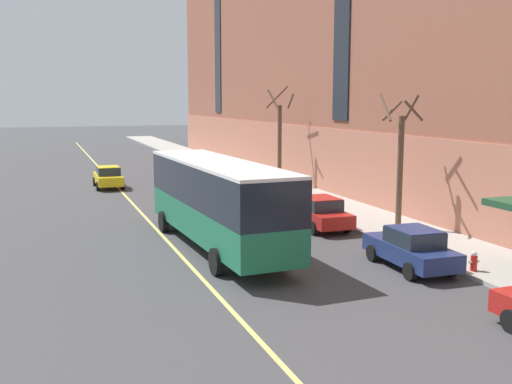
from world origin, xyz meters
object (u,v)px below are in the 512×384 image
taxi_cab (108,177)px  fire_hydrant (474,261)px  parked_car_navy_7 (411,248)px  street_tree_mid_block (400,160)px  parked_car_black_0 (225,175)px  parked_car_red_5 (203,166)px  street_tree_far_uptown (280,138)px  parked_car_red_1 (319,212)px  city_bus (217,199)px  parked_car_black_4 (263,189)px

taxi_cab → fire_hydrant: (9.94, -26.65, -0.29)m
parked_car_navy_7 → street_tree_mid_block: bearing=61.1°
parked_car_black_0 → fire_hydrant: (1.77, -24.82, -0.29)m
parked_car_black_0 → taxi_cab: size_ratio=1.10×
parked_car_navy_7 → taxi_cab: size_ratio=1.02×
parked_car_red_5 → parked_car_navy_7: bearing=-89.9°
taxi_cab → street_tree_far_uptown: street_tree_far_uptown is taller
parked_car_red_1 → parked_car_black_0: bearing=90.1°
city_bus → parked_car_black_0: bearing=72.1°
street_tree_far_uptown → fire_hydrant: street_tree_far_uptown is taller
parked_car_black_0 → parked_car_red_5: same height
taxi_cab → street_tree_mid_block: (11.49, -19.39, 2.65)m
parked_car_black_0 → parked_car_red_5: size_ratio=1.04×
parked_car_navy_7 → street_tree_far_uptown: (3.25, 20.99, 2.79)m
fire_hydrant → parked_car_red_5: bearing=93.1°
taxi_cab → street_tree_mid_block: 22.69m
parked_car_black_4 → street_tree_mid_block: street_tree_mid_block is taller
parked_car_red_1 → taxi_cab: (-8.19, 17.51, -0.00)m
parked_car_navy_7 → parked_car_black_4: bearing=90.0°
street_tree_mid_block → fire_hydrant: size_ratio=8.90×
parked_car_navy_7 → city_bus: bearing=138.2°
city_bus → parked_car_black_4: city_bus is taller
taxi_cab → city_bus: bearing=-83.3°
street_tree_far_uptown → parked_car_red_5: bearing=110.6°
street_tree_mid_block → fire_hydrant: bearing=-102.1°
street_tree_far_uptown → parked_car_red_1: bearing=-104.1°
parked_car_black_0 → city_bus: bearing=-107.9°
parked_car_black_4 → parked_car_red_5: bearing=90.2°
parked_car_black_0 → taxi_cab: (-8.17, 1.84, -0.00)m
parked_car_black_0 → taxi_cab: same height
city_bus → taxi_cab: bearing=96.7°
parked_car_black_4 → parked_car_navy_7: size_ratio=1.02×
parked_car_red_1 → fire_hydrant: 9.31m
parked_car_red_1 → fire_hydrant: parked_car_red_1 is taller
parked_car_red_5 → fire_hydrant: (1.70, -31.19, -0.29)m
fire_hydrant → city_bus: bearing=138.3°
parked_car_black_0 → parked_car_black_4: (0.12, -7.62, -0.00)m
parked_car_black_0 → fire_hydrant: size_ratio=6.52×
street_tree_far_uptown → street_tree_mid_block: bearing=-90.2°
parked_car_red_1 → street_tree_far_uptown: bearing=75.9°
city_bus → street_tree_far_uptown: size_ratio=1.72×
parked_car_black_4 → street_tree_far_uptown: street_tree_far_uptown is taller
parked_car_black_4 → street_tree_far_uptown: bearing=58.3°
parked_car_red_5 → street_tree_far_uptown: (3.29, -8.75, 2.79)m
street_tree_mid_block → fire_hydrant: (-1.55, -7.26, -2.93)m
parked_car_red_5 → parked_car_black_4: bearing=-89.8°
city_bus → parked_car_black_4: bearing=60.3°
parked_car_red_1 → parked_car_black_4: size_ratio=1.05×
parked_car_red_5 → street_tree_far_uptown: bearing=-69.4°
city_bus → fire_hydrant: 10.31m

